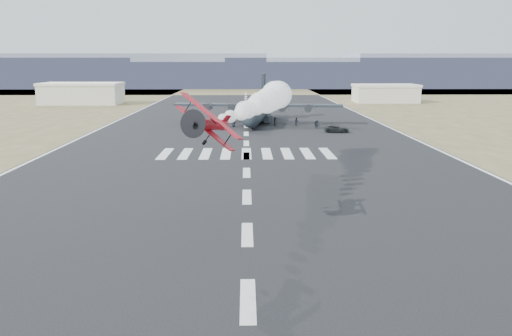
{
  "coord_description": "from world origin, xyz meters",
  "views": [
    {
      "loc": [
        -0.09,
        -28.84,
        13.42
      ],
      "look_at": [
        0.82,
        18.73,
        4.0
      ],
      "focal_mm": 38.0,
      "sensor_mm": 36.0,
      "label": 1
    }
  ],
  "objects_px": {
    "crew_g": "(246,123)",
    "hangar_right": "(385,93)",
    "crew_d": "(316,124)",
    "crew_c": "(317,124)",
    "transport_aircraft": "(259,111)",
    "aerobatic_biplane": "(209,124)",
    "crew_h": "(275,121)",
    "crew_a": "(233,122)",
    "hangar_left": "(82,93)",
    "crew_b": "(296,122)",
    "crew_f": "(222,125)",
    "support_vehicle": "(337,129)",
    "crew_e": "(233,123)"
  },
  "relations": [
    {
      "from": "crew_g",
      "to": "hangar_right",
      "type": "bearing_deg",
      "value": -68.77
    },
    {
      "from": "crew_d",
      "to": "crew_c",
      "type": "bearing_deg",
      "value": 132.57
    },
    {
      "from": "hangar_right",
      "to": "transport_aircraft",
      "type": "relative_size",
      "value": 0.56
    },
    {
      "from": "aerobatic_biplane",
      "to": "crew_h",
      "type": "relative_size",
      "value": 3.2
    },
    {
      "from": "aerobatic_biplane",
      "to": "crew_a",
      "type": "height_order",
      "value": "aerobatic_biplane"
    },
    {
      "from": "crew_g",
      "to": "crew_h",
      "type": "relative_size",
      "value": 0.96
    },
    {
      "from": "hangar_right",
      "to": "crew_c",
      "type": "distance_m",
      "value": 76.87
    },
    {
      "from": "hangar_right",
      "to": "crew_g",
      "type": "relative_size",
      "value": 12.13
    },
    {
      "from": "hangar_left",
      "to": "crew_b",
      "type": "bearing_deg",
      "value": -43.62
    },
    {
      "from": "transport_aircraft",
      "to": "crew_f",
      "type": "xyz_separation_m",
      "value": [
        -7.69,
        -10.8,
        -1.87
      ]
    },
    {
      "from": "crew_b",
      "to": "crew_h",
      "type": "height_order",
      "value": "crew_h"
    },
    {
      "from": "transport_aircraft",
      "to": "hangar_right",
      "type": "bearing_deg",
      "value": 62.07
    },
    {
      "from": "hangar_left",
      "to": "support_vehicle",
      "type": "bearing_deg",
      "value": -45.7
    },
    {
      "from": "hangar_left",
      "to": "crew_d",
      "type": "height_order",
      "value": "hangar_left"
    },
    {
      "from": "transport_aircraft",
      "to": "crew_h",
      "type": "bearing_deg",
      "value": -47.31
    },
    {
      "from": "aerobatic_biplane",
      "to": "crew_b",
      "type": "xyz_separation_m",
      "value": [
        13.64,
        71.95,
        -7.76
      ]
    },
    {
      "from": "hangar_left",
      "to": "crew_e",
      "type": "relative_size",
      "value": 14.12
    },
    {
      "from": "crew_d",
      "to": "crew_h",
      "type": "distance_m",
      "value": 9.41
    },
    {
      "from": "aerobatic_biplane",
      "to": "crew_b",
      "type": "bearing_deg",
      "value": 92.34
    },
    {
      "from": "aerobatic_biplane",
      "to": "crew_c",
      "type": "relative_size",
      "value": 3.3
    },
    {
      "from": "transport_aircraft",
      "to": "crew_c",
      "type": "relative_size",
      "value": 21.48
    },
    {
      "from": "crew_e",
      "to": "crew_f",
      "type": "height_order",
      "value": "crew_e"
    },
    {
      "from": "hangar_right",
      "to": "crew_a",
      "type": "distance_m",
      "value": 81.32
    },
    {
      "from": "support_vehicle",
      "to": "crew_b",
      "type": "bearing_deg",
      "value": 36.12
    },
    {
      "from": "hangar_left",
      "to": "crew_a",
      "type": "distance_m",
      "value": 77.8
    },
    {
      "from": "hangar_right",
      "to": "transport_aircraft",
      "type": "distance_m",
      "value": 73.83
    },
    {
      "from": "crew_d",
      "to": "crew_f",
      "type": "relative_size",
      "value": 0.95
    },
    {
      "from": "crew_f",
      "to": "crew_g",
      "type": "bearing_deg",
      "value": -84.43
    },
    {
      "from": "hangar_left",
      "to": "crew_h",
      "type": "distance_m",
      "value": 83.4
    },
    {
      "from": "crew_b",
      "to": "crew_g",
      "type": "bearing_deg",
      "value": 77.31
    },
    {
      "from": "crew_d",
      "to": "crew_h",
      "type": "bearing_deg",
      "value": -11.22
    },
    {
      "from": "crew_b",
      "to": "crew_e",
      "type": "relative_size",
      "value": 0.95
    },
    {
      "from": "crew_f",
      "to": "crew_b",
      "type": "bearing_deg",
      "value": -97.41
    },
    {
      "from": "aerobatic_biplane",
      "to": "crew_a",
      "type": "xyz_separation_m",
      "value": [
        0.31,
        71.56,
        -7.75
      ]
    },
    {
      "from": "hangar_left",
      "to": "crew_d",
      "type": "bearing_deg",
      "value": -44.29
    },
    {
      "from": "crew_c",
      "to": "crew_f",
      "type": "distance_m",
      "value": 19.32
    },
    {
      "from": "crew_g",
      "to": "crew_b",
      "type": "bearing_deg",
      "value": -110.53
    },
    {
      "from": "crew_e",
      "to": "crew_g",
      "type": "distance_m",
      "value": 2.73
    },
    {
      "from": "hangar_right",
      "to": "support_vehicle",
      "type": "height_order",
      "value": "hangar_right"
    },
    {
      "from": "transport_aircraft",
      "to": "crew_d",
      "type": "height_order",
      "value": "transport_aircraft"
    },
    {
      "from": "support_vehicle",
      "to": "crew_g",
      "type": "distance_m",
      "value": 19.4
    },
    {
      "from": "crew_f",
      "to": "crew_e",
      "type": "bearing_deg",
      "value": -58.25
    },
    {
      "from": "hangar_left",
      "to": "transport_aircraft",
      "type": "height_order",
      "value": "transport_aircraft"
    },
    {
      "from": "transport_aircraft",
      "to": "crew_g",
      "type": "relative_size",
      "value": 21.62
    },
    {
      "from": "support_vehicle",
      "to": "crew_a",
      "type": "bearing_deg",
      "value": 66.94
    },
    {
      "from": "transport_aircraft",
      "to": "hangar_left",
      "type": "bearing_deg",
      "value": 142.86
    },
    {
      "from": "hangar_right",
      "to": "crew_a",
      "type": "height_order",
      "value": "hangar_right"
    },
    {
      "from": "aerobatic_biplane",
      "to": "crew_e",
      "type": "relative_size",
      "value": 3.24
    },
    {
      "from": "crew_b",
      "to": "crew_d",
      "type": "bearing_deg",
      "value": -170.58
    },
    {
      "from": "aerobatic_biplane",
      "to": "crew_c",
      "type": "xyz_separation_m",
      "value": [
        17.38,
        66.62,
        -7.73
      ]
    }
  ]
}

